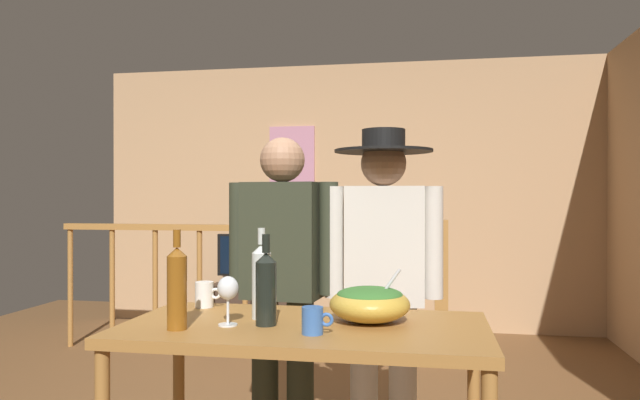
# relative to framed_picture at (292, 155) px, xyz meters

# --- Properties ---
(back_wall) EXTENTS (4.89, 0.10, 2.57)m
(back_wall) POSITION_rel_framed_picture_xyz_m (0.52, 0.06, -0.41)
(back_wall) COLOR tan
(back_wall) RESTS_ON ground_plane
(framed_picture) EXTENTS (0.45, 0.03, 0.56)m
(framed_picture) POSITION_rel_framed_picture_xyz_m (0.00, 0.00, 0.00)
(framed_picture) COLOR #B2758D
(stair_railing) EXTENTS (3.19, 0.10, 1.10)m
(stair_railing) POSITION_rel_framed_picture_xyz_m (0.31, -1.14, -1.03)
(stair_railing) COLOR #9E6B33
(stair_railing) RESTS_ON ground_plane
(tv_console) EXTENTS (0.90, 0.40, 0.43)m
(tv_console) POSITION_rel_framed_picture_xyz_m (-0.30, -0.29, -1.48)
(tv_console) COLOR #38281E
(tv_console) RESTS_ON ground_plane
(flat_screen_tv) EXTENTS (0.70, 0.12, 0.50)m
(flat_screen_tv) POSITION_rel_framed_picture_xyz_m (-0.30, -0.32, -0.98)
(flat_screen_tv) COLOR black
(flat_screen_tv) RESTS_ON tv_console
(serving_table) EXTENTS (1.33, 0.70, 0.80)m
(serving_table) POSITION_rel_framed_picture_xyz_m (0.88, -3.61, -0.98)
(serving_table) COLOR #9E6B33
(serving_table) RESTS_ON ground_plane
(salad_bowl) EXTENTS (0.30, 0.30, 0.20)m
(salad_bowl) POSITION_rel_framed_picture_xyz_m (1.11, -3.53, -0.81)
(salad_bowl) COLOR gold
(salad_bowl) RESTS_ON serving_table
(wine_glass) EXTENTS (0.08, 0.08, 0.18)m
(wine_glass) POSITION_rel_framed_picture_xyz_m (0.61, -3.69, -0.76)
(wine_glass) COLOR silver
(wine_glass) RESTS_ON serving_table
(wine_bottle_amber) EXTENTS (0.07, 0.07, 0.35)m
(wine_bottle_amber) POSITION_rel_framed_picture_xyz_m (0.46, -3.78, -0.74)
(wine_bottle_amber) COLOR brown
(wine_bottle_amber) RESTS_ON serving_table
(wine_bottle_dark) EXTENTS (0.08, 0.08, 0.33)m
(wine_bottle_dark) POSITION_rel_framed_picture_xyz_m (0.75, -3.66, -0.75)
(wine_bottle_dark) COLOR black
(wine_bottle_dark) RESTS_ON serving_table
(wine_bottle_clear) EXTENTS (0.07, 0.07, 0.35)m
(wine_bottle_clear) POSITION_rel_framed_picture_xyz_m (0.70, -3.54, -0.74)
(wine_bottle_clear) COLOR silver
(wine_bottle_clear) RESTS_ON serving_table
(mug_blue) EXTENTS (0.11, 0.07, 0.09)m
(mug_blue) POSITION_rel_framed_picture_xyz_m (0.94, -3.76, -0.84)
(mug_blue) COLOR #3866B2
(mug_blue) RESTS_ON serving_table
(mug_white) EXTENTS (0.11, 0.08, 0.11)m
(mug_white) POSITION_rel_framed_picture_xyz_m (0.40, -3.36, -0.83)
(mug_white) COLOR white
(mug_white) RESTS_ON serving_table
(person_standing_left) EXTENTS (0.55, 0.26, 1.56)m
(person_standing_left) POSITION_rel_framed_picture_xyz_m (0.64, -2.96, -0.78)
(person_standing_left) COLOR #2D3323
(person_standing_left) RESTS_ON ground_plane
(person_standing_right) EXTENTS (0.55, 0.46, 1.59)m
(person_standing_right) POSITION_rel_framed_picture_xyz_m (1.12, -2.96, -0.76)
(person_standing_right) COLOR beige
(person_standing_right) RESTS_ON ground_plane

